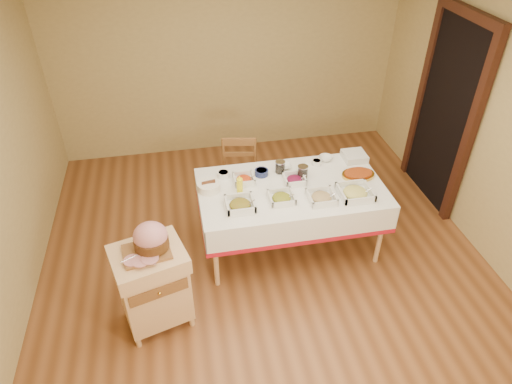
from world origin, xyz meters
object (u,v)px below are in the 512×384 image
butcher_cart (153,283)px  dining_chair (240,179)px  brass_platter (358,174)px  preserve_jar_right (303,172)px  bread_basket (209,186)px  dining_table (291,200)px  preserve_jar_left (280,167)px  mustard_bottle (240,185)px  ham_on_board (150,240)px  plate_stack (354,156)px

butcher_cart → dining_chair: size_ratio=0.90×
dining_chair → brass_platter: 1.31m
preserve_jar_right → bread_basket: preserve_jar_right is taller
dining_table → preserve_jar_left: preserve_jar_left is taller
mustard_bottle → brass_platter: size_ratio=0.55×
preserve_jar_left → brass_platter: size_ratio=0.38×
ham_on_board → preserve_jar_right: bearing=29.3°
plate_stack → brass_platter: size_ratio=0.70×
dining_table → bread_basket: bread_basket is taller
butcher_cart → mustard_bottle: 1.22m
butcher_cart → preserve_jar_left: bearing=37.0°
mustard_bottle → bread_basket: size_ratio=0.83×
preserve_jar_left → brass_platter: bearing=-16.2°
dining_chair → preserve_jar_right: bearing=-42.8°
preserve_jar_right → brass_platter: size_ratio=0.40×
butcher_cart → preserve_jar_right: preserve_jar_right is taller
plate_stack → preserve_jar_left: bearing=-173.6°
ham_on_board → preserve_jar_right: ham_on_board is taller
brass_platter → mustard_bottle: bearing=-178.5°
dining_table → butcher_cart: 1.58m
dining_chair → ham_on_board: bearing=-124.5°
dining_table → brass_platter: size_ratio=5.40×
dining_chair → mustard_bottle: 0.74m
preserve_jar_left → mustard_bottle: size_ratio=0.70×
plate_stack → dining_table: bearing=-155.0°
dining_chair → bread_basket: 0.75m
bread_basket → brass_platter: (1.51, -0.05, -0.02)m
ham_on_board → bread_basket: 0.98m
preserve_jar_right → bread_basket: bearing=-178.1°
bread_basket → dining_table: bearing=-7.4°
dining_table → ham_on_board: bearing=-152.4°
plate_stack → preserve_jar_right: bearing=-160.0°
dining_table → dining_chair: bearing=122.2°
dining_table → butcher_cart: size_ratio=2.23×
preserve_jar_left → dining_chair: bearing=133.5°
ham_on_board → brass_platter: 2.20m
preserve_jar_left → brass_platter: (0.76, -0.22, -0.04)m
dining_table → ham_on_board: size_ratio=4.66×
butcher_cart → dining_chair: dining_chair is taller
butcher_cart → brass_platter: bearing=20.6°
butcher_cart → bread_basket: (0.59, 0.84, 0.34)m
ham_on_board → plate_stack: 2.39m
brass_platter → dining_chair: bearing=151.8°
preserve_jar_right → bread_basket: 0.95m
bread_basket → plate_stack: (1.59, 0.26, -0.01)m
bread_basket → brass_platter: size_ratio=0.66×
preserve_jar_left → ham_on_board: bearing=-143.0°
butcher_cart → preserve_jar_right: 1.80m
ham_on_board → preserve_jar_left: size_ratio=3.03×
butcher_cart → plate_stack: (2.18, 1.10, 0.33)m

